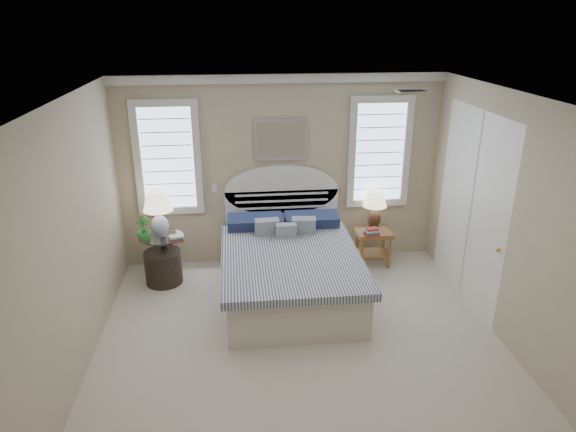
# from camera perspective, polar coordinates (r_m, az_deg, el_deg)

# --- Properties ---
(floor) EXTENTS (4.50, 5.00, 0.01)m
(floor) POSITION_cam_1_polar(r_m,az_deg,el_deg) (5.64, 1.83, -15.82)
(floor) COLOR #BFB4A3
(floor) RESTS_ON ground
(ceiling) EXTENTS (4.50, 5.00, 0.01)m
(ceiling) POSITION_cam_1_polar(r_m,az_deg,el_deg) (4.55, 2.24, 12.37)
(ceiling) COLOR white
(ceiling) RESTS_ON wall_back
(wall_back) EXTENTS (4.50, 0.02, 2.70)m
(wall_back) POSITION_cam_1_polar(r_m,az_deg,el_deg) (7.27, -0.79, 4.93)
(wall_back) COLOR #BCAB8D
(wall_back) RESTS_ON floor
(wall_left) EXTENTS (0.02, 5.00, 2.70)m
(wall_left) POSITION_cam_1_polar(r_m,az_deg,el_deg) (5.15, -23.68, -4.14)
(wall_left) COLOR #BCAB8D
(wall_left) RESTS_ON floor
(wall_right) EXTENTS (0.02, 5.00, 2.70)m
(wall_right) POSITION_cam_1_polar(r_m,az_deg,el_deg) (5.70, 25.03, -1.93)
(wall_right) COLOR #BCAB8D
(wall_right) RESTS_ON floor
(crown_molding) EXTENTS (4.50, 0.08, 0.12)m
(crown_molding) POSITION_cam_1_polar(r_m,az_deg,el_deg) (6.98, -0.81, 15.05)
(crown_molding) COLOR silver
(crown_molding) RESTS_ON wall_back
(hvac_vent) EXTENTS (0.30, 0.20, 0.02)m
(hvac_vent) POSITION_cam_1_polar(r_m,az_deg,el_deg) (5.61, 13.54, 13.33)
(hvac_vent) COLOR #B2B2B2
(hvac_vent) RESTS_ON ceiling
(switch_plate) EXTENTS (0.08, 0.01, 0.12)m
(switch_plate) POSITION_cam_1_polar(r_m,az_deg,el_deg) (7.30, -8.23, 3.11)
(switch_plate) COLOR silver
(switch_plate) RESTS_ON wall_back
(window_left) EXTENTS (0.90, 0.06, 1.60)m
(window_left) POSITION_cam_1_polar(r_m,az_deg,el_deg) (7.21, -13.21, 6.28)
(window_left) COLOR silver
(window_left) RESTS_ON wall_back
(window_right) EXTENTS (0.90, 0.06, 1.60)m
(window_right) POSITION_cam_1_polar(r_m,az_deg,el_deg) (7.45, 10.08, 6.99)
(window_right) COLOR silver
(window_right) RESTS_ON wall_back
(painting) EXTENTS (0.74, 0.04, 0.58)m
(painting) POSITION_cam_1_polar(r_m,az_deg,el_deg) (7.12, -0.77, 8.47)
(painting) COLOR silver
(painting) RESTS_ON wall_back
(closet_door) EXTENTS (0.02, 1.80, 2.40)m
(closet_door) POSITION_cam_1_polar(r_m,az_deg,el_deg) (6.72, 19.65, 0.88)
(closet_door) COLOR white
(closet_door) RESTS_ON floor
(bed) EXTENTS (1.72, 2.28, 1.47)m
(bed) POSITION_cam_1_polar(r_m,az_deg,el_deg) (6.67, 0.12, -5.60)
(bed) COLOR beige
(bed) RESTS_ON floor
(side_table_left) EXTENTS (0.56, 0.56, 0.63)m
(side_table_left) POSITION_cam_1_polar(r_m,az_deg,el_deg) (7.23, -13.55, -3.97)
(side_table_left) COLOR black
(side_table_left) RESTS_ON floor
(nightstand_right) EXTENTS (0.50, 0.40, 0.53)m
(nightstand_right) POSITION_cam_1_polar(r_m,az_deg,el_deg) (7.52, 9.43, -2.65)
(nightstand_right) COLOR olive
(nightstand_right) RESTS_ON floor
(floor_pot) EXTENTS (0.59, 0.59, 0.45)m
(floor_pot) POSITION_cam_1_polar(r_m,az_deg,el_deg) (7.20, -13.67, -5.55)
(floor_pot) COLOR black
(floor_pot) RESTS_ON floor
(lamp_left) EXTENTS (0.48, 0.48, 0.64)m
(lamp_left) POSITION_cam_1_polar(r_m,az_deg,el_deg) (7.02, -14.23, 0.79)
(lamp_left) COLOR white
(lamp_left) RESTS_ON side_table_left
(lamp_right) EXTENTS (0.44, 0.44, 0.56)m
(lamp_right) POSITION_cam_1_polar(r_m,az_deg,el_deg) (7.48, 9.61, 1.23)
(lamp_right) COLOR black
(lamp_right) RESTS_ON nightstand_right
(potted_plant) EXTENTS (0.24, 0.24, 0.33)m
(potted_plant) POSITION_cam_1_polar(r_m,az_deg,el_deg) (6.98, -15.75, -1.46)
(potted_plant) COLOR #378033
(potted_plant) RESTS_ON side_table_left
(books_left) EXTENTS (0.21, 0.17, 0.08)m
(books_left) POSITION_cam_1_polar(r_m,az_deg,el_deg) (6.93, -12.34, -2.47)
(books_left) COLOR maroon
(books_left) RESTS_ON side_table_left
(books_right) EXTENTS (0.22, 0.18, 0.11)m
(books_right) POSITION_cam_1_polar(r_m,az_deg,el_deg) (7.29, 9.29, -1.76)
(books_right) COLOR maroon
(books_right) RESTS_ON nightstand_right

